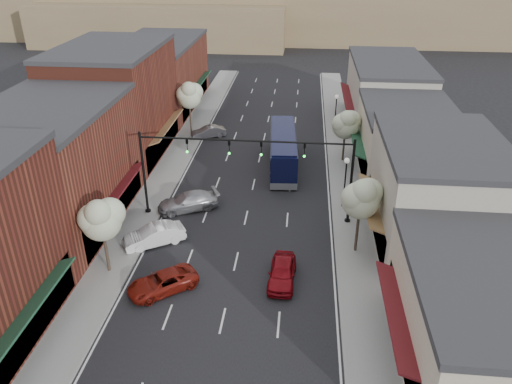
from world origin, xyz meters
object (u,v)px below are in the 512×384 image
(tree_left_near, at_px, (101,218))
(lamp_post_near, at_px, (346,175))
(lamp_post_far, at_px, (336,107))
(red_hatchback, at_px, (282,272))
(parked_car_a, at_px, (162,282))
(parked_car_e, at_px, (208,132))
(tree_right_near, at_px, (362,197))
(signal_mast_right, at_px, (320,168))
(tree_right_far, at_px, (346,123))
(parked_car_b, at_px, (154,235))
(tree_left_far, at_px, (189,95))
(coach_bus, at_px, (283,149))
(signal_mast_left, at_px, (173,162))
(parked_car_c, at_px, (188,202))

(tree_left_near, relative_size, lamp_post_near, 1.28)
(lamp_post_far, distance_m, red_hatchback, 28.36)
(lamp_post_near, height_order, lamp_post_far, same)
(parked_car_a, relative_size, parked_car_e, 1.18)
(tree_right_near, height_order, tree_left_near, tree_right_near)
(signal_mast_right, distance_m, tree_right_far, 12.27)
(parked_car_b, bearing_deg, tree_left_far, 153.46)
(lamp_post_far, bearing_deg, coach_bus, -118.97)
(parked_car_b, bearing_deg, parked_car_e, 148.21)
(signal_mast_left, height_order, lamp_post_near, signal_mast_left)
(red_hatchback, height_order, parked_car_a, red_hatchback)
(tree_right_far, distance_m, lamp_post_near, 9.51)
(tree_right_far, height_order, parked_car_a, tree_right_far)
(signal_mast_left, bearing_deg, parked_car_a, -81.56)
(lamp_post_far, bearing_deg, tree_left_far, -172.70)
(tree_right_far, bearing_deg, tree_left_far, 160.13)
(signal_mast_left, height_order, tree_right_near, signal_mast_left)
(parked_car_c, bearing_deg, lamp_post_far, 122.08)
(lamp_post_near, xyz_separation_m, parked_car_c, (-12.66, -1.60, -2.28))
(tree_right_far, height_order, parked_car_e, tree_right_far)
(signal_mast_right, xyz_separation_m, tree_left_near, (-13.87, -8.05, -0.40))
(signal_mast_left, height_order, lamp_post_far, signal_mast_left)
(signal_mast_right, height_order, red_hatchback, signal_mast_right)
(coach_bus, xyz_separation_m, red_hatchback, (0.87, -18.17, -1.04))
(red_hatchback, bearing_deg, signal_mast_left, 140.83)
(parked_car_b, xyz_separation_m, parked_car_e, (-0.00, 21.63, -0.11))
(signal_mast_left, distance_m, parked_car_b, 5.91)
(signal_mast_left, distance_m, lamp_post_far, 24.14)
(lamp_post_near, xyz_separation_m, parked_car_e, (-14.00, 14.72, -2.38))
(signal_mast_right, relative_size, tree_left_near, 1.44)
(lamp_post_near, distance_m, parked_car_c, 12.96)
(tree_right_near, xyz_separation_m, tree_right_far, (0.00, 16.00, -0.46))
(tree_right_near, bearing_deg, parked_car_e, 124.36)
(signal_mast_right, xyz_separation_m, lamp_post_far, (2.18, 20.00, -1.62))
(signal_mast_right, bearing_deg, parked_car_b, -159.54)
(signal_mast_left, bearing_deg, parked_car_e, 91.93)
(tree_right_far, height_order, parked_car_b, tree_right_far)
(lamp_post_far, xyz_separation_m, parked_car_a, (-12.00, -29.58, -2.38))
(tree_left_far, height_order, lamp_post_far, tree_left_far)
(signal_mast_left, xyz_separation_m, lamp_post_near, (13.42, 2.50, -1.62))
(parked_car_b, height_order, parked_car_e, parked_car_b)
(parked_car_a, relative_size, parked_car_c, 0.89)
(tree_right_far, height_order, tree_left_far, tree_left_far)
(parked_car_a, bearing_deg, red_hatchback, 64.46)
(tree_left_far, xyz_separation_m, parked_car_b, (2.05, -22.36, -3.87))
(signal_mast_right, distance_m, tree_right_near, 4.89)
(tree_left_near, distance_m, lamp_post_far, 32.35)
(tree_left_near, relative_size, parked_car_e, 1.50)
(signal_mast_left, xyz_separation_m, coach_bus, (8.03, 10.27, -2.86))
(signal_mast_left, bearing_deg, parked_car_c, 49.96)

